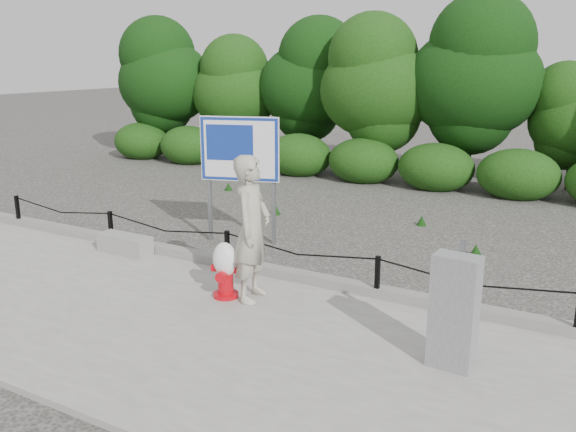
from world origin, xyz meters
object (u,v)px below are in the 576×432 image
(concrete_block, at_px, (125,244))
(advertising_sign, at_px, (240,155))
(fire_hydrant, at_px, (225,272))
(pedestrian, at_px, (250,231))
(utility_cabinet, at_px, (454,312))

(concrete_block, distance_m, advertising_sign, 2.50)
(fire_hydrant, bearing_deg, advertising_sign, 104.01)
(pedestrian, distance_m, concrete_block, 3.12)
(fire_hydrant, relative_size, advertising_sign, 0.33)
(pedestrian, height_order, advertising_sign, advertising_sign)
(fire_hydrant, xyz_separation_m, pedestrian, (0.33, 0.13, 0.61))
(utility_cabinet, height_order, advertising_sign, advertising_sign)
(utility_cabinet, bearing_deg, advertising_sign, 151.93)
(utility_cabinet, distance_m, advertising_sign, 5.51)
(advertising_sign, bearing_deg, fire_hydrant, -78.25)
(fire_hydrant, xyz_separation_m, concrete_block, (-2.61, 0.76, -0.20))
(concrete_block, height_order, utility_cabinet, utility_cabinet)
(fire_hydrant, distance_m, utility_cabinet, 3.26)
(pedestrian, relative_size, utility_cabinet, 1.44)
(pedestrian, height_order, utility_cabinet, pedestrian)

